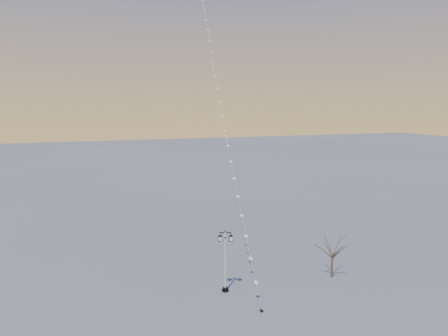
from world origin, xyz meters
name	(u,v)px	position (x,y,z in m)	size (l,w,h in m)	color
ground	(267,303)	(0.00, 0.00, 0.00)	(300.00, 300.00, 0.00)	slate
street_lamp	(225,258)	(-2.16, 2.85, 2.69)	(1.19, 0.69, 4.85)	black
bare_tree	(333,248)	(7.15, 2.37, 2.48)	(2.15, 2.15, 3.57)	#4C3D29
kite_train	(215,58)	(3.34, 21.14, 19.54)	(9.16, 45.15, 39.27)	black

